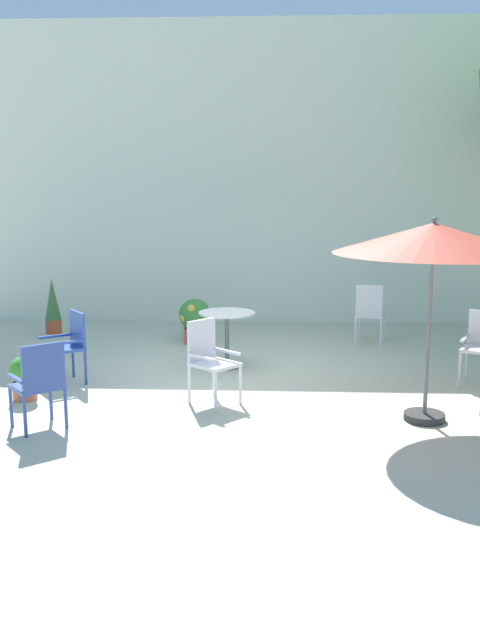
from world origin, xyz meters
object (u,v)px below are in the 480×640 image
Objects in this scene: cafe_table_0 at (227,329)px; patio_chair_4 at (40,380)px; potted_plant_1 at (194,319)px; potted_plant_3 at (197,316)px; potted_plant_0 at (24,377)px; patio_chair_2 at (209,356)px; patio_chair_1 at (370,310)px; potted_plant_6 at (53,307)px; patio_umbrella_0 at (433,240)px; patio_chair_0 at (68,342)px.

patio_chair_4 is (-1.75, -2.66, -0.01)m from cafe_table_0.
potted_plant_1 is 0.70m from potted_plant_3.
potted_plant_0 is 0.95× the size of potted_plant_3.
patio_chair_4 is at bearing -148.28° from patio_chair_2.
patio_chair_4 is at bearing -61.88° from potted_plant_0.
potted_plant_1 is (-0.62, 1.47, -0.14)m from cafe_table_0.
cafe_table_0 is 1.09× the size of potted_plant_1.
potted_plant_1 is at bearing -177.75° from patio_chair_1.
cafe_table_0 is at bearing 35.56° from potted_plant_0.
potted_plant_0 is at bearing -77.49° from potted_plant_6.
potted_plant_6 reaches higher than potted_plant_1.
patio_umbrella_0 reaches higher than patio_chair_0.
potted_plant_0 is at bearing -144.30° from patio_chair_1.
potted_plant_0 is 4.14m from potted_plant_3.
potted_plant_6 reaches higher than patio_chair_0.
patio_chair_2 is at bearing -0.01° from potted_plant_0.
patio_umbrella_0 is at bearing -38.28° from potted_plant_6.
patio_chair_2 is at bearing 31.72° from patio_chair_4.
potted_plant_0 is (-2.30, -1.64, -0.27)m from cafe_table_0.
potted_plant_6 is at bearing 106.11° from patio_chair_4.
potted_plant_6 is at bearing 110.89° from patio_chair_0.
patio_chair_2 is 2.22m from potted_plant_0.
patio_chair_1 is 1.03× the size of patio_chair_4.
patio_umbrella_0 is 4.91m from potted_plant_0.
patio_chair_0 reaches higher than potted_plant_3.
potted_plant_1 is at bearing 128.67° from patio_umbrella_0.
potted_plant_3 is at bearing 1.16° from potted_plant_6.
potted_plant_0 is at bearing -113.00° from patio_chair_0.
cafe_table_0 is 1.40× the size of potted_plant_3.
potted_plant_6 reaches higher than cafe_table_0.
potted_plant_1 is at bearing 74.72° from patio_chair_4.
patio_umbrella_0 is at bearing -6.55° from potted_plant_0.
patio_chair_2 reaches higher than potted_plant_1.
patio_chair_4 is (-4.04, -0.50, -1.41)m from patio_umbrella_0.
potted_plant_0 is 0.73× the size of potted_plant_1.
patio_umbrella_0 is 3.45m from cafe_table_0.
patio_chair_1 is at bearing 30.73° from patio_chair_0.
patio_umbrella_0 reaches higher than potted_plant_6.
potted_plant_3 is at bearing 124.25° from patio_umbrella_0.
patio_umbrella_0 is at bearing -43.44° from cafe_table_0.
patio_chair_2 reaches higher than cafe_table_0.
potted_plant_3 is at bearing 66.55° from patio_chair_0.
patio_chair_0 reaches higher than cafe_table_0.
potted_plant_1 is 2.59m from potted_plant_6.
cafe_table_0 is at bearing -67.08° from potted_plant_1.
patio_chair_0 is 3.34m from potted_plant_3.
patio_chair_1 reaches higher than potted_plant_6.
cafe_table_0 is 0.84× the size of patio_chair_4.
potted_plant_0 is 3.53m from potted_plant_1.
patio_chair_0 is 0.85m from potted_plant_0.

